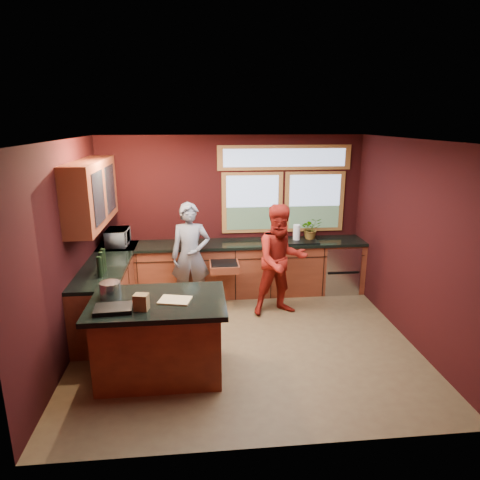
{
  "coord_description": "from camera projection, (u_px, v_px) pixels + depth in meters",
  "views": [
    {
      "loc": [
        -0.59,
        -5.26,
        2.93
      ],
      "look_at": [
        -0.02,
        0.4,
        1.33
      ],
      "focal_mm": 32.0,
      "sensor_mm": 36.0,
      "label": 1
    }
  ],
  "objects": [
    {
      "name": "paper_towel",
      "position": [
        297.0,
        233.0,
        7.33
      ],
      "size": [
        0.12,
        0.12,
        0.28
      ],
      "primitive_type": "cylinder",
      "color": "white",
      "rests_on": "back_counter"
    },
    {
      "name": "person_grey",
      "position": [
        191.0,
        256.0,
        6.78
      ],
      "size": [
        0.63,
        0.42,
        1.71
      ],
      "primitive_type": "imported",
      "rotation": [
        0.0,
        0.0,
        -0.02
      ],
      "color": "slate",
      "rests_on": "floor"
    },
    {
      "name": "left_counter",
      "position": [
        109.0,
        291.0,
        6.39
      ],
      "size": [
        0.64,
        2.3,
        0.93
      ],
      "color": "#592315",
      "rests_on": "floor"
    },
    {
      "name": "black_tray",
      "position": [
        113.0,
        309.0,
        4.6
      ],
      "size": [
        0.42,
        0.31,
        0.05
      ],
      "primitive_type": "cube",
      "rotation": [
        0.0,
        0.0,
        0.07
      ],
      "color": "black",
      "rests_on": "island"
    },
    {
      "name": "person_red",
      "position": [
        281.0,
        260.0,
        6.52
      ],
      "size": [
        0.94,
        0.79,
        1.73
      ],
      "primitive_type": "imported",
      "rotation": [
        0.0,
        0.0,
        0.17
      ],
      "color": "maroon",
      "rests_on": "floor"
    },
    {
      "name": "microwave",
      "position": [
        118.0,
        237.0,
        7.04
      ],
      "size": [
        0.34,
        0.5,
        0.28
      ],
      "primitive_type": "imported",
      "rotation": [
        0.0,
        0.0,
        1.56
      ],
      "color": "#999999",
      "rests_on": "left_counter"
    },
    {
      "name": "paper_bag",
      "position": [
        141.0,
        302.0,
        4.62
      ],
      "size": [
        0.17,
        0.15,
        0.18
      ],
      "primitive_type": "cube",
      "rotation": [
        0.0,
        0.0,
        -0.21
      ],
      "color": "brown",
      "rests_on": "island"
    },
    {
      "name": "potted_plant",
      "position": [
        311.0,
        229.0,
        7.39
      ],
      "size": [
        0.35,
        0.3,
        0.39
      ],
      "primitive_type": "imported",
      "color": "#999999",
      "rests_on": "back_counter"
    },
    {
      "name": "island",
      "position": [
        160.0,
        337.0,
        5.02
      ],
      "size": [
        1.55,
        1.05,
        0.95
      ],
      "color": "#592315",
      "rests_on": "floor"
    },
    {
      "name": "cutting_board",
      "position": [
        175.0,
        300.0,
        4.86
      ],
      "size": [
        0.4,
        0.33,
        0.02
      ],
      "primitive_type": "cube",
      "rotation": [
        0.0,
        0.0,
        -0.24
      ],
      "color": "tan",
      "rests_on": "island"
    },
    {
      "name": "room_shell",
      "position": [
        198.0,
        209.0,
        5.65
      ],
      "size": [
        4.52,
        4.02,
        2.71
      ],
      "color": "black",
      "rests_on": "ground"
    },
    {
      "name": "floor",
      "position": [
        245.0,
        341.0,
        5.88
      ],
      "size": [
        4.5,
        4.5,
        0.0
      ],
      "primitive_type": "plane",
      "color": "brown",
      "rests_on": "ground"
    },
    {
      "name": "stock_pot",
      "position": [
        110.0,
        290.0,
        4.96
      ],
      "size": [
        0.24,
        0.24,
        0.18
      ],
      "primitive_type": "cylinder",
      "color": "#BDBDC2",
      "rests_on": "island"
    },
    {
      "name": "back_counter",
      "position": [
        245.0,
        268.0,
        7.4
      ],
      "size": [
        4.5,
        0.64,
        0.93
      ],
      "color": "#592315",
      "rests_on": "floor"
    }
  ]
}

